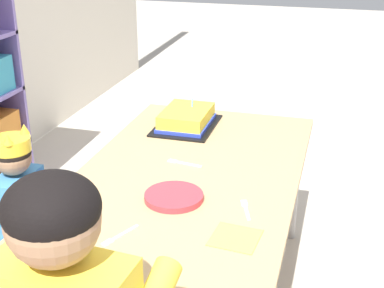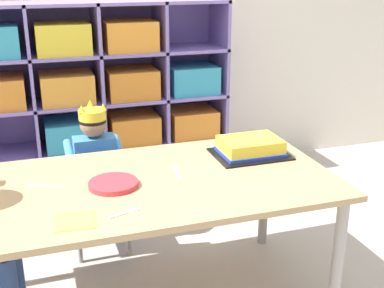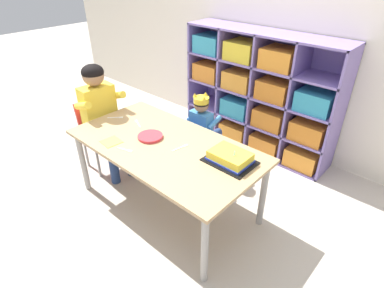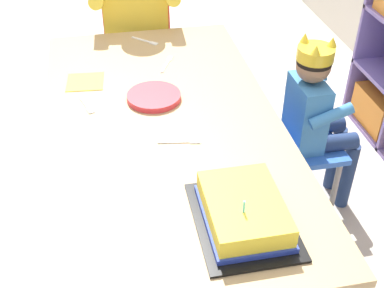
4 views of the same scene
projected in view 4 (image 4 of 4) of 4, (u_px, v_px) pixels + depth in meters
ground at (168, 243)px, 2.09m from camera, size 16.00×16.00×0.00m
activity_table at (164, 136)px, 1.76m from camera, size 1.52×0.81×0.61m
classroom_chair_blue at (287, 142)px, 2.09m from camera, size 0.32×0.35×0.57m
child_with_crown at (316, 109)px, 2.01m from camera, size 0.30×0.31×0.80m
classroom_chair_adult_side at (139, 50)px, 2.57m from camera, size 0.35×0.39×0.67m
adult_helper_seated at (136, 18)px, 2.35m from camera, size 0.45×0.42×1.05m
birthday_cake_on_tray at (244, 212)px, 1.33m from camera, size 0.34×0.26×0.12m
paper_plate_stack at (154, 97)px, 1.84m from camera, size 0.20×0.20×0.02m
paper_napkin_square at (85, 82)px, 1.94m from camera, size 0.15×0.15×0.00m
fork_scattered_mid_table at (167, 63)px, 2.06m from camera, size 0.13×0.07×0.00m
fork_beside_plate_stack at (87, 106)px, 1.80m from camera, size 0.12×0.05×0.00m
fork_near_cake_tray at (146, 41)px, 2.23m from camera, size 0.11×0.11×0.00m
fork_by_napkin at (182, 142)px, 1.63m from camera, size 0.04×0.14×0.00m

